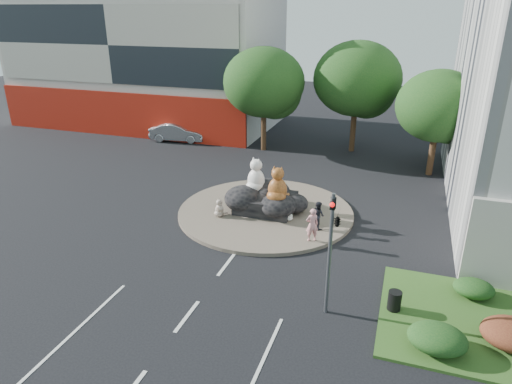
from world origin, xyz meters
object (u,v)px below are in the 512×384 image
at_px(cat_tabby, 278,184).
at_px(litter_bin, 394,301).
at_px(kitten_calico, 219,207).
at_px(pedestrian_pink, 312,225).
at_px(pedestrian_dark, 318,215).
at_px(kitten_white, 289,214).
at_px(cat_white, 256,175).
at_px(parked_car, 178,132).

xyz_separation_m(cat_tabby, litter_bin, (6.67, -6.62, -1.60)).
distance_m(kitten_calico, litter_bin, 11.19).
height_order(pedestrian_pink, pedestrian_dark, pedestrian_pink).
relative_size(cat_tabby, kitten_white, 2.71).
distance_m(cat_white, cat_tabby, 1.82).
bearing_deg(kitten_white, cat_tabby, 141.13).
distance_m(cat_white, kitten_calico, 2.86).
distance_m(cat_tabby, parked_car, 18.01).
relative_size(kitten_white, litter_bin, 0.95).
height_order(kitten_white, litter_bin, kitten_white).
height_order(cat_tabby, litter_bin, cat_tabby).
relative_size(parked_car, litter_bin, 6.16).
relative_size(pedestrian_pink, litter_bin, 2.20).
relative_size(kitten_calico, kitten_white, 1.38).
bearing_deg(parked_car, kitten_calico, -153.23).
xyz_separation_m(kitten_calico, parked_car, (-9.75, 13.66, 0.09)).
distance_m(kitten_calico, parked_car, 16.78).
height_order(cat_tabby, pedestrian_dark, cat_tabby).
bearing_deg(pedestrian_pink, pedestrian_dark, -119.00).
distance_m(pedestrian_pink, litter_bin, 6.10).
relative_size(cat_tabby, pedestrian_dark, 1.34).
relative_size(cat_tabby, pedestrian_pink, 1.17).
bearing_deg(kitten_calico, cat_white, 87.82).
bearing_deg(litter_bin, cat_tabby, 135.19).
bearing_deg(cat_white, kitten_calico, -102.04).
relative_size(cat_tabby, litter_bin, 2.57).
bearing_deg(kitten_white, cat_white, 135.92).
bearing_deg(parked_car, pedestrian_pink, -143.03).
distance_m(kitten_calico, pedestrian_dark, 5.51).
bearing_deg(cat_white, pedestrian_pink, -13.85).
height_order(pedestrian_pink, parked_car, pedestrian_pink).
height_order(cat_tabby, kitten_white, cat_tabby).
bearing_deg(cat_tabby, pedestrian_dark, -18.50).
bearing_deg(litter_bin, cat_white, 137.39).
bearing_deg(pedestrian_dark, cat_white, 16.35).
xyz_separation_m(cat_white, kitten_white, (2.34, -1.28, -1.56)).
relative_size(cat_white, cat_tabby, 1.02).
bearing_deg(cat_tabby, litter_bin, -45.29).
bearing_deg(kitten_white, kitten_calico, 175.15).
height_order(cat_white, kitten_calico, cat_white).
relative_size(cat_tabby, parked_car, 0.42).
relative_size(kitten_white, parked_car, 0.15).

